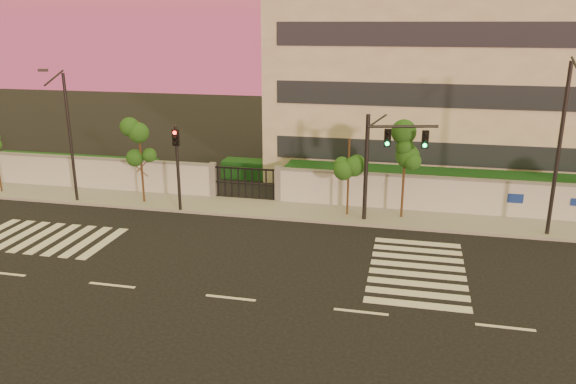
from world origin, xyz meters
name	(u,v)px	position (x,y,z in m)	size (l,w,h in m)	color
ground	(231,298)	(0.00, 0.00, 0.00)	(120.00, 120.00, 0.00)	black
sidewalk	(289,211)	(0.00, 10.50, 0.07)	(60.00, 3.00, 0.15)	gray
perimeter_wall	(297,186)	(0.10, 12.00, 1.07)	(60.00, 0.36, 2.20)	#B8BBBF
hedge_row	(322,179)	(1.17, 14.74, 0.82)	(41.00, 4.25, 1.80)	#103816
institutional_building	(454,83)	(9.00, 21.99, 6.16)	(24.40, 12.40, 12.25)	#B3AD97
road_markings	(223,256)	(-1.58, 3.76, 0.01)	(57.00, 7.62, 0.02)	silver
street_tree_c	(140,144)	(-8.56, 10.09, 3.56)	(1.52, 1.21, 4.84)	#382314
street_tree_d	(349,160)	(3.26, 10.42, 3.18)	(1.37, 1.09, 4.32)	#382314
street_tree_e	(406,152)	(6.16, 10.64, 3.69)	(1.64, 1.31, 5.01)	#382314
traffic_signal_main	(381,156)	(4.94, 9.81, 3.62)	(3.59, 0.97, 5.73)	black
traffic_signal_secondary	(177,158)	(-5.93, 9.10, 3.10)	(0.38, 0.36, 4.89)	black
streetlight_west	(68,132)	(-12.56, 9.31, 4.24)	(0.47, 1.89, 7.84)	black
streetlight_east	(561,142)	(13.24, 9.42, 4.80)	(0.53, 2.14, 8.89)	black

